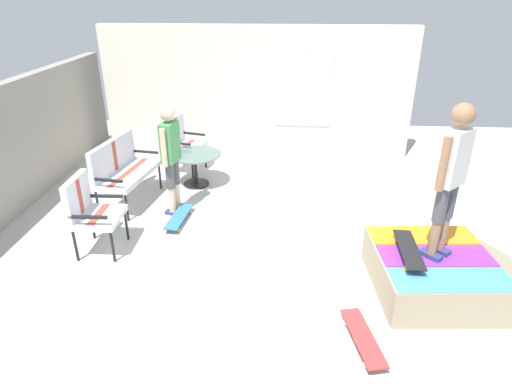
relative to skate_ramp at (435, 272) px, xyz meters
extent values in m
cube|color=beige|center=(0.56, 1.79, -0.28)|extent=(12.00, 12.00, 0.10)
cube|color=silver|center=(4.36, 2.29, 1.03)|extent=(0.20, 6.00, 2.51)
cube|color=silver|center=(4.25, 1.39, 1.12)|extent=(0.03, 1.10, 1.40)
cube|color=tan|center=(0.00, 0.03, -0.01)|extent=(1.41, 1.35, 0.44)
cube|color=#4C99D8|center=(-0.44, 0.00, 0.22)|extent=(0.51, 1.25, 0.01)
cube|color=purple|center=(0.00, 0.03, 0.22)|extent=(0.51, 1.25, 0.01)
cube|color=orange|center=(0.44, 0.06, 0.22)|extent=(0.51, 1.25, 0.01)
cylinder|color=#B2B2B7|center=(-0.05, 0.63, 0.19)|extent=(1.27, 0.14, 0.05)
cube|color=tan|center=(0.06, -0.88, -0.03)|extent=(1.32, 0.72, 0.37)
cylinder|color=black|center=(1.34, 4.00, -0.01)|extent=(0.04, 0.04, 0.44)
cylinder|color=black|center=(2.50, 3.82, -0.01)|extent=(0.04, 0.04, 0.44)
cylinder|color=black|center=(1.42, 4.46, -0.01)|extent=(0.04, 0.04, 0.44)
cylinder|color=black|center=(2.57, 4.28, -0.01)|extent=(0.04, 0.04, 0.44)
cube|color=silver|center=(1.96, 4.14, 0.25)|extent=(1.32, 0.74, 0.08)
cube|color=#B74738|center=(1.96, 4.14, 0.30)|extent=(1.21, 0.29, 0.00)
cube|color=silver|center=(1.99, 4.37, 0.54)|extent=(1.25, 0.27, 0.50)
cube|color=#B74738|center=(1.99, 4.37, 0.54)|extent=(0.11, 0.10, 0.46)
cube|color=black|center=(1.36, 4.23, 0.41)|extent=(0.11, 0.47, 0.04)
cube|color=black|center=(2.56, 4.05, 0.41)|extent=(0.11, 0.47, 0.04)
cylinder|color=black|center=(2.98, 3.36, -0.01)|extent=(0.04, 0.04, 0.44)
cylinder|color=black|center=(3.50, 3.21, -0.01)|extent=(0.04, 0.04, 0.44)
cylinder|color=black|center=(3.11, 3.81, -0.01)|extent=(0.04, 0.04, 0.44)
cylinder|color=black|center=(3.63, 3.66, -0.01)|extent=(0.04, 0.04, 0.44)
cube|color=silver|center=(3.31, 3.51, 0.25)|extent=(0.75, 0.70, 0.08)
cube|color=#B74738|center=(3.31, 3.51, 0.30)|extent=(0.59, 0.25, 0.00)
cube|color=silver|center=(3.37, 3.74, 0.54)|extent=(0.62, 0.25, 0.50)
cube|color=#B74738|center=(3.37, 3.74, 0.54)|extent=(0.12, 0.11, 0.46)
cube|color=black|center=(3.03, 3.59, 0.41)|extent=(0.17, 0.46, 0.04)
cube|color=black|center=(3.59, 3.43, 0.41)|extent=(0.17, 0.46, 0.04)
cylinder|color=black|center=(0.29, 3.82, -0.01)|extent=(0.04, 0.04, 0.44)
cylinder|color=black|center=(0.83, 3.83, -0.01)|extent=(0.04, 0.04, 0.44)
cylinder|color=black|center=(0.28, 4.29, -0.01)|extent=(0.04, 0.04, 0.44)
cylinder|color=black|center=(0.82, 4.30, -0.01)|extent=(0.04, 0.04, 0.44)
cube|color=silver|center=(0.56, 4.06, 0.25)|extent=(0.63, 0.56, 0.08)
cube|color=#B74738|center=(0.56, 4.06, 0.30)|extent=(0.58, 0.11, 0.00)
cube|color=silver|center=(0.55, 4.30, 0.54)|extent=(0.62, 0.09, 0.50)
cube|color=#B74738|center=(0.55, 4.30, 0.54)|extent=(0.10, 0.09, 0.46)
cube|color=black|center=(0.27, 4.06, 0.41)|extent=(0.05, 0.47, 0.04)
cube|color=black|center=(0.85, 4.07, 0.41)|extent=(0.05, 0.47, 0.04)
cylinder|color=black|center=(2.70, 3.24, 0.05)|extent=(0.06, 0.06, 0.55)
cylinder|color=black|center=(2.70, 3.24, -0.21)|extent=(0.44, 0.44, 0.03)
cylinder|color=slate|center=(2.70, 3.24, 0.33)|extent=(0.90, 0.90, 0.02)
cube|color=navy|center=(1.59, 3.39, -0.20)|extent=(0.16, 0.26, 0.05)
cylinder|color=beige|center=(1.59, 3.39, 0.02)|extent=(0.10, 0.10, 0.39)
cylinder|color=#4C4C51|center=(1.59, 3.39, 0.41)|extent=(0.13, 0.13, 0.39)
cube|color=navy|center=(1.76, 3.35, -0.20)|extent=(0.16, 0.26, 0.05)
cylinder|color=beige|center=(1.76, 3.35, 0.02)|extent=(0.10, 0.10, 0.39)
cylinder|color=#4C4C51|center=(1.76, 3.35, 0.41)|extent=(0.13, 0.13, 0.39)
cube|color=#3F8C4C|center=(1.67, 3.37, 0.89)|extent=(0.35, 0.24, 0.58)
sphere|color=beige|center=(1.67, 3.37, 1.32)|extent=(0.22, 0.22, 0.22)
cylinder|color=beige|center=(1.48, 3.41, 0.87)|extent=(0.08, 0.08, 0.55)
cylinder|color=beige|center=(1.87, 3.33, 0.87)|extent=(0.08, 0.08, 0.55)
cube|color=navy|center=(0.07, -0.02, 0.25)|extent=(0.25, 0.24, 0.05)
cylinder|color=#9E7051|center=(0.07, -0.02, 0.48)|extent=(0.10, 0.10, 0.40)
cylinder|color=#4C4C51|center=(0.07, -0.02, 0.88)|extent=(0.13, 0.13, 0.40)
cube|color=navy|center=(-0.04, 0.10, 0.25)|extent=(0.25, 0.24, 0.05)
cylinder|color=#9E7051|center=(-0.04, 0.10, 0.48)|extent=(0.10, 0.10, 0.40)
cylinder|color=#4C4C51|center=(-0.04, 0.10, 0.88)|extent=(0.13, 0.13, 0.40)
cube|color=silver|center=(0.02, 0.04, 1.37)|extent=(0.35, 0.36, 0.59)
sphere|color=#9E7051|center=(0.02, 0.04, 1.81)|extent=(0.23, 0.23, 0.23)
cylinder|color=#9E7051|center=(0.15, -0.11, 1.35)|extent=(0.08, 0.08, 0.56)
cylinder|color=#9E7051|center=(-0.12, 0.19, 1.35)|extent=(0.08, 0.08, 0.56)
cube|color=#3372B2|center=(1.36, 3.24, -0.13)|extent=(0.82, 0.28, 0.02)
cylinder|color=gold|center=(1.63, 3.13, -0.20)|extent=(0.06, 0.04, 0.06)
cylinder|color=gold|center=(1.64, 3.29, -0.20)|extent=(0.06, 0.04, 0.06)
cylinder|color=gold|center=(1.07, 3.19, -0.20)|extent=(0.06, 0.04, 0.06)
cylinder|color=gold|center=(1.09, 3.35, -0.20)|extent=(0.06, 0.04, 0.06)
cube|color=#B23838|center=(-0.93, 0.93, -0.13)|extent=(0.82, 0.36, 0.02)
cylinder|color=silver|center=(-0.64, 0.91, -0.20)|extent=(0.06, 0.04, 0.06)
cylinder|color=silver|center=(-0.67, 1.06, -0.20)|extent=(0.06, 0.04, 0.06)
cylinder|color=silver|center=(-1.19, 0.79, -0.20)|extent=(0.06, 0.04, 0.06)
cylinder|color=silver|center=(-1.22, 0.95, -0.20)|extent=(0.06, 0.04, 0.06)
cube|color=black|center=(-0.04, 0.34, 0.32)|extent=(0.81, 0.23, 0.01)
cylinder|color=gold|center=(0.23, 0.25, 0.26)|extent=(0.06, 0.03, 0.06)
cylinder|color=gold|center=(0.24, 0.41, 0.26)|extent=(0.06, 0.03, 0.06)
cylinder|color=gold|center=(-0.33, 0.27, 0.26)|extent=(0.06, 0.03, 0.06)
cylinder|color=gold|center=(-0.32, 0.43, 0.26)|extent=(0.06, 0.03, 0.06)
camera|label=1|loc=(-4.18, 1.74, 2.91)|focal=30.66mm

